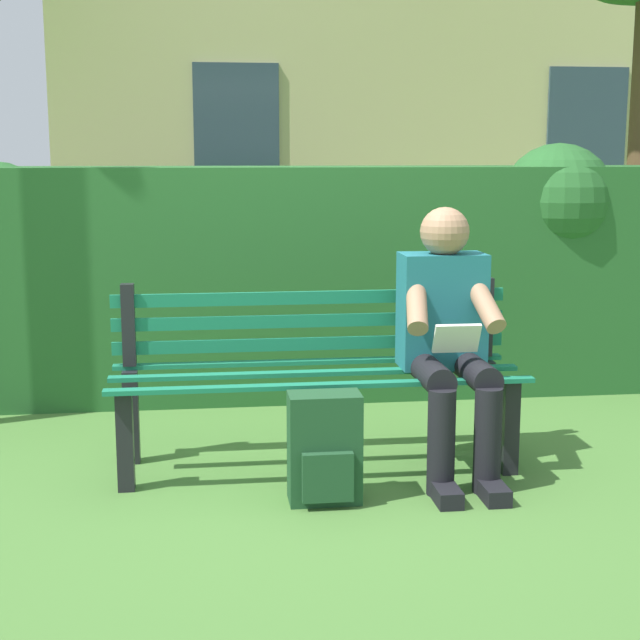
% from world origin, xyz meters
% --- Properties ---
extents(ground, '(60.00, 60.00, 0.00)m').
position_xyz_m(ground, '(0.00, 0.00, 0.00)').
color(ground, '#477533').
extents(park_bench, '(1.85, 0.53, 0.83)m').
position_xyz_m(park_bench, '(0.00, -0.09, 0.44)').
color(park_bench, black).
rests_on(park_bench, ground).
extents(person_seated, '(0.44, 0.73, 1.18)m').
position_xyz_m(person_seated, '(-0.57, 0.10, 0.63)').
color(person_seated, '#1E6672').
rests_on(person_seated, ground).
extents(hedge_backdrop, '(5.96, 0.83, 1.48)m').
position_xyz_m(hedge_backdrop, '(0.14, -1.45, 0.71)').
color(hedge_backdrop, '#265B28').
rests_on(hedge_backdrop, ground).
extents(building_facade, '(7.72, 3.04, 6.24)m').
position_xyz_m(building_facade, '(-1.83, -7.57, 3.12)').
color(building_facade, beige).
rests_on(building_facade, ground).
extents(backpack, '(0.30, 0.24, 0.46)m').
position_xyz_m(backpack, '(0.02, 0.42, 0.22)').
color(backpack, '#1E4728').
rests_on(backpack, ground).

